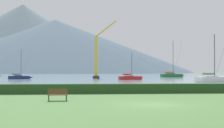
# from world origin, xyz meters

# --- Properties ---
(ground_plane) EXTENTS (1000.00, 1000.00, 0.00)m
(ground_plane) POSITION_xyz_m (0.00, 0.00, 0.00)
(ground_plane) COLOR #477038
(harbor_water) EXTENTS (320.00, 246.00, 0.00)m
(harbor_water) POSITION_xyz_m (0.00, 137.00, 0.00)
(harbor_water) COLOR gray
(harbor_water) RESTS_ON ground_plane
(hedge_line) EXTENTS (80.00, 1.20, 0.98)m
(hedge_line) POSITION_xyz_m (0.00, 11.00, 0.49)
(hedge_line) COLOR #284C23
(hedge_line) RESTS_ON ground_plane
(sailboat_slip_1) EXTENTS (6.73, 3.14, 7.02)m
(sailboat_slip_1) POSITION_xyz_m (6.54, 58.19, 0.54)
(sailboat_slip_1) COLOR red
(sailboat_slip_1) RESTS_ON harbor_water
(sailboat_slip_2) EXTENTS (6.60, 2.43, 8.15)m
(sailboat_slip_2) POSITION_xyz_m (-23.12, 66.66, 0.54)
(sailboat_slip_2) COLOR navy
(sailboat_slip_2) RESTS_ON harbor_water
(sailboat_slip_3) EXTENTS (8.14, 4.40, 9.68)m
(sailboat_slip_3) POSITION_xyz_m (20.68, 39.73, 0.67)
(sailboat_slip_3) COLOR white
(sailboat_slip_3) RESTS_ON harbor_water
(sailboat_slip_4) EXTENTS (8.80, 3.32, 12.89)m
(sailboat_slip_4) POSITION_xyz_m (25.37, 86.83, 0.74)
(sailboat_slip_4) COLOR #236B38
(sailboat_slip_4) RESTS_ON harbor_water
(park_bench_near_path) EXTENTS (1.57, 0.63, 0.95)m
(park_bench_near_path) POSITION_xyz_m (-6.96, 3.50, 0.53)
(park_bench_near_path) COLOR brown
(park_bench_near_path) RESTS_ON ground_plane
(dock_crane) EXTENTS (7.14, 2.00, 17.44)m
(dock_crane) POSITION_xyz_m (-1.60, 71.67, 5.63)
(dock_crane) COLOR #333338
(dock_crane) RESTS_ON ground_plane
(distant_hill_west_ridge) EXTENTS (311.10, 311.10, 60.83)m
(distant_hill_west_ridge) POSITION_xyz_m (-40.60, 340.18, 30.42)
(distant_hill_west_ridge) COLOR #425666
(distant_hill_west_ridge) RESTS_ON ground_plane
(distant_hill_central_peak) EXTENTS (272.52, 272.52, 84.37)m
(distant_hill_central_peak) POSITION_xyz_m (-83.41, 371.22, 42.19)
(distant_hill_central_peak) COLOR slate
(distant_hill_central_peak) RESTS_ON ground_plane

